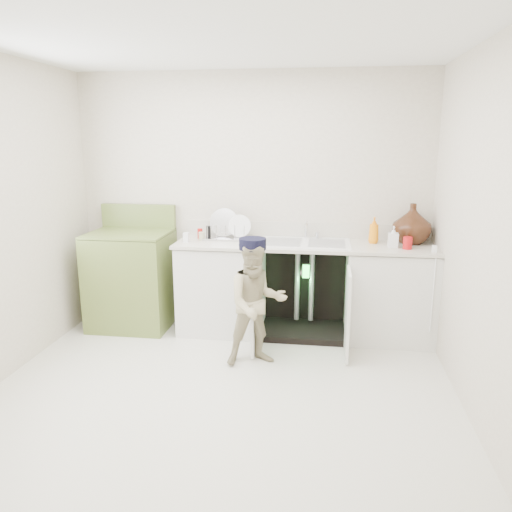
% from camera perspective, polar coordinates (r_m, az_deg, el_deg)
% --- Properties ---
extents(ground, '(3.50, 3.50, 0.00)m').
position_cam_1_polar(ground, '(3.96, -3.78, -14.83)').
color(ground, '#BBB6A4').
rests_on(ground, ground).
extents(room_shell, '(6.00, 5.50, 1.26)m').
position_cam_1_polar(room_shell, '(3.54, -4.09, 3.28)').
color(room_shell, beige).
rests_on(room_shell, ground).
extents(counter_run, '(2.44, 1.02, 1.27)m').
position_cam_1_polar(counter_run, '(4.83, 6.03, -3.35)').
color(counter_run, silver).
rests_on(counter_run, ground).
extents(avocado_stove, '(0.78, 0.65, 1.20)m').
position_cam_1_polar(avocado_stove, '(5.16, -14.03, -2.45)').
color(avocado_stove, olive).
rests_on(avocado_stove, ground).
extents(repair_worker, '(0.74, 0.67, 1.08)m').
position_cam_1_polar(repair_worker, '(4.14, 0.06, -5.29)').
color(repair_worker, tan).
rests_on(repair_worker, ground).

